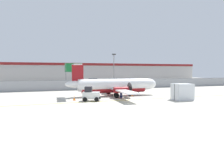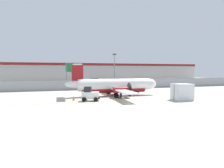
# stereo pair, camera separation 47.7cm
# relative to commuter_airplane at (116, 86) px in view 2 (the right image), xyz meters

# --- Properties ---
(ground_plane) EXTENTS (140.00, 140.00, 0.01)m
(ground_plane) POSITION_rel_commuter_airplane_xyz_m (0.56, -4.90, -1.60)
(ground_plane) COLOR #B7B2A3
(perimeter_fence) EXTENTS (98.00, 0.10, 2.10)m
(perimeter_fence) POSITION_rel_commuter_airplane_xyz_m (0.56, 11.10, -0.49)
(perimeter_fence) COLOR gray
(perimeter_fence) RESTS_ON ground
(parking_lot_strip) EXTENTS (98.00, 17.00, 0.12)m
(parking_lot_strip) POSITION_rel_commuter_airplane_xyz_m (0.56, 22.60, -1.54)
(parking_lot_strip) COLOR #38383A
(parking_lot_strip) RESTS_ON ground
(background_building) EXTENTS (91.00, 8.10, 6.50)m
(background_building) POSITION_rel_commuter_airplane_xyz_m (0.56, 41.09, 1.66)
(background_building) COLOR #BCB7B2
(background_building) RESTS_ON ground
(commuter_airplane) EXTENTS (14.81, 16.05, 4.92)m
(commuter_airplane) POSITION_rel_commuter_airplane_xyz_m (0.00, 0.00, 0.00)
(commuter_airplane) COLOR white
(commuter_airplane) RESTS_ON ground
(baggage_tug) EXTENTS (2.56, 1.98, 1.88)m
(baggage_tug) POSITION_rel_commuter_airplane_xyz_m (-4.87, -4.05, -0.75)
(baggage_tug) COLOR silver
(baggage_tug) RESTS_ON ground
(ground_crew_worker) EXTENTS (0.55, 0.40, 1.70)m
(ground_crew_worker) POSITION_rel_commuter_airplane_xyz_m (-0.10, -2.73, -0.65)
(ground_crew_worker) COLOR #191E4C
(ground_crew_worker) RESTS_ON ground
(cargo_container) EXTENTS (2.49, 2.11, 2.20)m
(cargo_container) POSITION_rel_commuter_airplane_xyz_m (7.10, -7.05, -0.50)
(cargo_container) COLOR silver
(cargo_container) RESTS_ON ground
(traffic_cone_near_left) EXTENTS (0.36, 0.36, 0.64)m
(traffic_cone_near_left) POSITION_rel_commuter_airplane_xyz_m (-6.88, -2.93, -1.29)
(traffic_cone_near_left) COLOR orange
(traffic_cone_near_left) RESTS_ON ground
(traffic_cone_near_right) EXTENTS (0.36, 0.36, 0.64)m
(traffic_cone_near_right) POSITION_rel_commuter_airplane_xyz_m (-3.91, -1.70, -1.29)
(traffic_cone_near_right) COLOR orange
(traffic_cone_near_right) RESTS_ON ground
(traffic_cone_far_left) EXTENTS (0.36, 0.36, 0.64)m
(traffic_cone_far_left) POSITION_rel_commuter_airplane_xyz_m (2.27, -1.29, -1.29)
(traffic_cone_far_left) COLOR orange
(traffic_cone_far_left) RESTS_ON ground
(parked_car_0) EXTENTS (4.23, 2.05, 1.58)m
(parked_car_0) POSITION_rel_commuter_airplane_xyz_m (-13.00, 17.96, -0.71)
(parked_car_0) COLOR #B28C19
(parked_car_0) RESTS_ON parking_lot_strip
(parked_car_1) EXTENTS (4.26, 2.12, 1.58)m
(parked_car_1) POSITION_rel_commuter_airplane_xyz_m (-8.77, 17.93, -0.71)
(parked_car_1) COLOR slate
(parked_car_1) RESTS_ON parking_lot_strip
(parked_car_2) EXTENTS (4.25, 2.10, 1.58)m
(parked_car_2) POSITION_rel_commuter_airplane_xyz_m (-1.46, 24.55, -0.71)
(parked_car_2) COLOR navy
(parked_car_2) RESTS_ON parking_lot_strip
(parked_car_3) EXTENTS (4.31, 2.24, 1.58)m
(parked_car_3) POSITION_rel_commuter_airplane_xyz_m (2.61, 28.12, -0.71)
(parked_car_3) COLOR slate
(parked_car_3) RESTS_ON parking_lot_strip
(parked_car_4) EXTENTS (4.33, 2.28, 1.58)m
(parked_car_4) POSITION_rel_commuter_airplane_xyz_m (8.10, 25.15, -0.71)
(parked_car_4) COLOR red
(parked_car_4) RESTS_ON parking_lot_strip
(parked_car_5) EXTENTS (4.21, 2.02, 1.58)m
(parked_car_5) POSITION_rel_commuter_airplane_xyz_m (14.10, 24.75, -0.71)
(parked_car_5) COLOR red
(parked_car_5) RESTS_ON parking_lot_strip
(apron_light_pole) EXTENTS (0.70, 0.30, 7.27)m
(apron_light_pole) POSITION_rel_commuter_airplane_xyz_m (2.34, 7.69, 2.70)
(apron_light_pole) COLOR slate
(apron_light_pole) RESTS_ON ground
(highway_sign) EXTENTS (3.60, 0.14, 5.50)m
(highway_sign) POSITION_rel_commuter_airplane_xyz_m (-4.87, 12.73, 2.54)
(highway_sign) COLOR slate
(highway_sign) RESTS_ON ground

